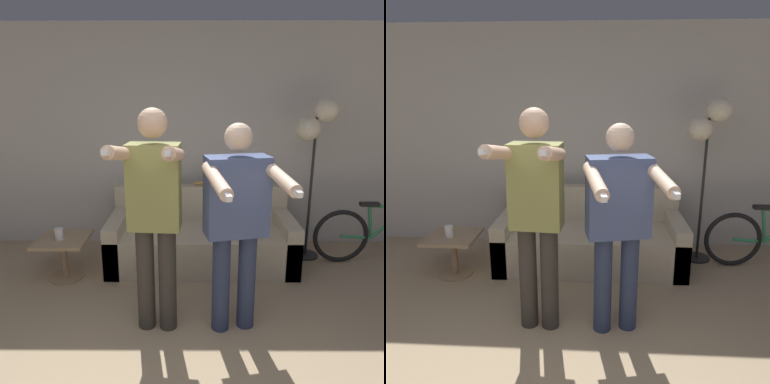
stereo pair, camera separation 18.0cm
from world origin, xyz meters
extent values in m
cube|color=beige|center=(0.00, 2.97, 1.30)|extent=(10.00, 0.05, 2.60)
cube|color=beige|center=(0.28, 2.32, 0.20)|extent=(1.98, 0.87, 0.41)
cube|color=beige|center=(0.28, 2.68, 0.60)|extent=(1.98, 0.14, 0.39)
cube|color=beige|center=(-0.63, 2.32, 0.27)|extent=(0.16, 0.87, 0.55)
cube|color=beige|center=(1.19, 2.32, 0.27)|extent=(0.16, 0.87, 0.55)
cylinder|color=#38332D|center=(-0.19, 1.17, 0.43)|extent=(0.14, 0.14, 0.86)
cylinder|color=#38332D|center=(-0.01, 1.16, 0.43)|extent=(0.14, 0.14, 0.86)
cube|color=#8C8E4C|center=(-0.10, 1.17, 1.18)|extent=(0.40, 0.25, 0.64)
sphere|color=#D8AD8C|center=(-0.10, 1.17, 1.64)|extent=(0.22, 0.22, 0.22)
cylinder|color=#D8AD8C|center=(-0.30, 0.93, 1.46)|extent=(0.13, 0.51, 0.18)
cube|color=white|center=(-0.32, 0.69, 1.51)|extent=(0.05, 0.13, 0.06)
cylinder|color=#D8AD8C|center=(0.07, 0.91, 1.46)|extent=(0.13, 0.51, 0.18)
cube|color=white|center=(0.05, 0.66, 1.51)|extent=(0.05, 0.13, 0.06)
cylinder|color=#2D3856|center=(0.41, 1.15, 0.40)|extent=(0.14, 0.14, 0.80)
cylinder|color=#2D3856|center=(0.61, 1.19, 0.40)|extent=(0.14, 0.14, 0.80)
cube|color=#475684|center=(0.51, 1.17, 1.10)|extent=(0.50, 0.31, 0.60)
sphere|color=beige|center=(0.51, 1.17, 1.54)|extent=(0.21, 0.21, 0.21)
cylinder|color=beige|center=(0.34, 0.88, 1.30)|extent=(0.19, 0.52, 0.16)
cube|color=white|center=(0.39, 0.64, 1.26)|extent=(0.06, 0.13, 0.05)
cylinder|color=beige|center=(0.78, 0.97, 1.30)|extent=(0.19, 0.52, 0.16)
cube|color=white|center=(0.82, 0.72, 1.26)|extent=(0.06, 0.13, 0.05)
ellipsoid|color=tan|center=(0.50, 2.68, 0.88)|extent=(0.39, 0.11, 0.17)
sphere|color=tan|center=(0.67, 2.68, 0.94)|extent=(0.11, 0.11, 0.11)
ellipsoid|color=tan|center=(0.30, 2.70, 0.82)|extent=(0.22, 0.04, 0.04)
cone|color=tan|center=(0.65, 2.66, 0.98)|extent=(0.03, 0.03, 0.03)
cone|color=tan|center=(0.65, 2.70, 0.98)|extent=(0.03, 0.03, 0.03)
cylinder|color=black|center=(1.49, 2.52, 0.01)|extent=(0.29, 0.29, 0.02)
cylinder|color=black|center=(1.49, 2.52, 0.79)|extent=(0.03, 0.03, 1.59)
sphere|color=#F4E5C1|center=(1.59, 2.52, 1.67)|extent=(0.25, 0.25, 0.25)
sphere|color=#F4E5C1|center=(1.41, 2.52, 1.47)|extent=(0.25, 0.25, 0.25)
cylinder|color=#A38460|center=(-1.12, 1.99, 0.01)|extent=(0.35, 0.35, 0.02)
cylinder|color=#A38460|center=(-1.12, 1.99, 0.20)|extent=(0.06, 0.06, 0.40)
cube|color=#A38460|center=(-1.12, 1.99, 0.42)|extent=(0.50, 0.50, 0.03)
cylinder|color=white|center=(-1.14, 1.96, 0.49)|extent=(0.08, 0.08, 0.11)
torus|color=black|center=(1.82, 2.36, 0.31)|extent=(0.61, 0.05, 0.61)
cylinder|color=#338E56|center=(2.12, 2.36, 0.47)|extent=(0.10, 0.04, 0.37)
cylinder|color=#338E56|center=(1.98, 2.36, 0.30)|extent=(0.34, 0.04, 0.05)
cube|color=black|center=(2.09, 2.36, 0.68)|extent=(0.20, 0.07, 0.04)
camera|label=1|loc=(0.19, -1.50, 1.87)|focal=35.00mm
camera|label=2|loc=(0.37, -1.49, 1.87)|focal=35.00mm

